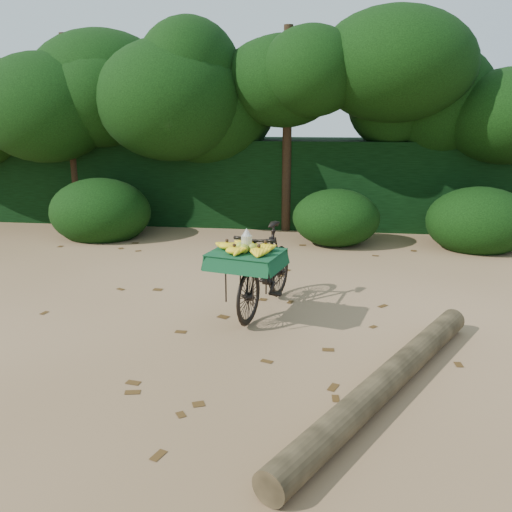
# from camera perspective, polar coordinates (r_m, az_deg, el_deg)

# --- Properties ---
(ground) EXTENTS (80.00, 80.00, 0.00)m
(ground) POSITION_cam_1_polar(r_m,az_deg,el_deg) (6.15, -5.62, -8.00)
(ground) COLOR tan
(ground) RESTS_ON ground
(vendor_bicycle) EXTENTS (1.05, 1.90, 1.07)m
(vendor_bicycle) POSITION_cam_1_polar(r_m,az_deg,el_deg) (6.59, 0.90, -1.25)
(vendor_bicycle) COLOR black
(vendor_bicycle) RESTS_ON ground
(fallen_log) EXTENTS (1.97, 3.20, 0.26)m
(fallen_log) POSITION_cam_1_polar(r_m,az_deg,el_deg) (4.98, 13.64, -12.61)
(fallen_log) COLOR brown
(fallen_log) RESTS_ON ground
(hedge_backdrop) EXTENTS (26.00, 1.80, 1.80)m
(hedge_backdrop) POSITION_cam_1_polar(r_m,az_deg,el_deg) (11.97, 1.13, 7.92)
(hedge_backdrop) COLOR black
(hedge_backdrop) RESTS_ON ground
(tree_row) EXTENTS (14.50, 2.00, 4.00)m
(tree_row) POSITION_cam_1_polar(r_m,az_deg,el_deg) (11.18, -2.71, 13.06)
(tree_row) COLOR black
(tree_row) RESTS_ON ground
(bush_clumps) EXTENTS (8.80, 1.70, 0.90)m
(bush_clumps) POSITION_cam_1_polar(r_m,az_deg,el_deg) (10.02, 2.67, 3.88)
(bush_clumps) COLOR black
(bush_clumps) RESTS_ON ground
(leaf_litter) EXTENTS (7.00, 7.30, 0.01)m
(leaf_litter) POSITION_cam_1_polar(r_m,az_deg,el_deg) (6.73, -4.37, -5.81)
(leaf_litter) COLOR #493013
(leaf_litter) RESTS_ON ground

